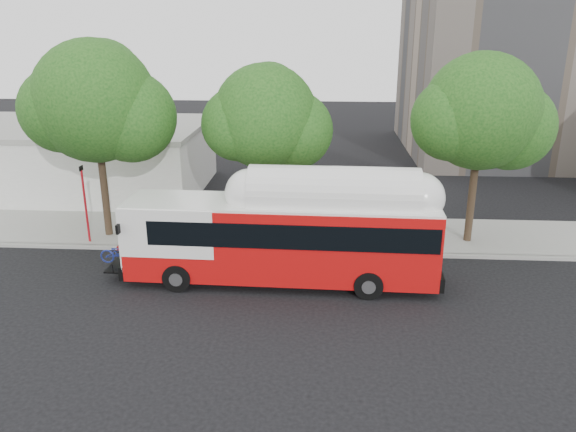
% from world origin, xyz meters
% --- Properties ---
extents(ground, '(120.00, 120.00, 0.00)m').
position_xyz_m(ground, '(0.00, 0.00, 0.00)').
color(ground, black).
rests_on(ground, ground).
extents(sidewalk, '(60.00, 5.00, 0.15)m').
position_xyz_m(sidewalk, '(0.00, 6.50, 0.07)').
color(sidewalk, gray).
rests_on(sidewalk, ground).
extents(curb_strip, '(60.00, 0.30, 0.15)m').
position_xyz_m(curb_strip, '(0.00, 3.90, 0.07)').
color(curb_strip, gray).
rests_on(curb_strip, ground).
extents(red_curb_segment, '(10.00, 0.32, 0.16)m').
position_xyz_m(red_curb_segment, '(-3.00, 3.90, 0.08)').
color(red_curb_segment, maroon).
rests_on(red_curb_segment, ground).
extents(street_tree_left, '(6.67, 5.80, 9.74)m').
position_xyz_m(street_tree_left, '(-8.53, 5.56, 6.60)').
color(street_tree_left, '#2D2116').
rests_on(street_tree_left, ground).
extents(street_tree_mid, '(5.75, 5.00, 8.62)m').
position_xyz_m(street_tree_mid, '(-0.59, 6.06, 5.91)').
color(street_tree_mid, '#2D2116').
rests_on(street_tree_mid, ground).
extents(street_tree_right, '(6.21, 5.40, 9.18)m').
position_xyz_m(street_tree_right, '(9.44, 5.86, 6.26)').
color(street_tree_right, '#2D2116').
rests_on(street_tree_right, ground).
extents(low_commercial_bldg, '(16.20, 10.20, 4.25)m').
position_xyz_m(low_commercial_bldg, '(-14.00, 14.00, 2.15)').
color(low_commercial_bldg, silver).
rests_on(low_commercial_bldg, ground).
extents(transit_bus, '(13.65, 3.18, 4.02)m').
position_xyz_m(transit_bus, '(0.23, 0.81, 1.88)').
color(transit_bus, red).
rests_on(transit_bus, ground).
extents(signal_pole, '(0.11, 0.37, 3.95)m').
position_xyz_m(signal_pole, '(-9.59, 4.46, 2.03)').
color(signal_pole, red).
rests_on(signal_pole, ground).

